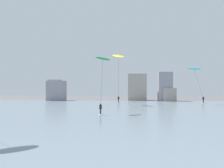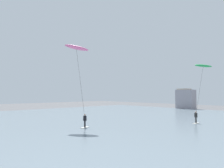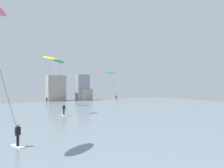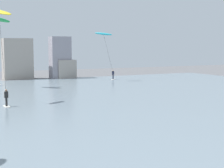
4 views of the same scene
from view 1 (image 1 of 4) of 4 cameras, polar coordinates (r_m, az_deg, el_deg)
name	(u,v)px [view 1 (image 1 of 4)]	position (r m, az deg, el deg)	size (l,w,h in m)	color
water_bay	(112,115)	(30.09, 0.02, -8.40)	(84.00, 52.00, 0.10)	slate
far_shore_buildings	(117,89)	(56.90, 1.28, -1.34)	(33.76, 5.21, 7.56)	#B7A893
kitesurfer_cyan	(195,72)	(50.37, 21.35, 2.93)	(4.61, 3.04, 8.06)	silver
kitesurfer_green	(102,66)	(32.27, -2.59, 4.81)	(2.52, 4.20, 8.59)	silver
kitesurfer_yellow	(118,59)	(46.03, 1.70, 6.61)	(3.49, 5.79, 11.07)	silver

